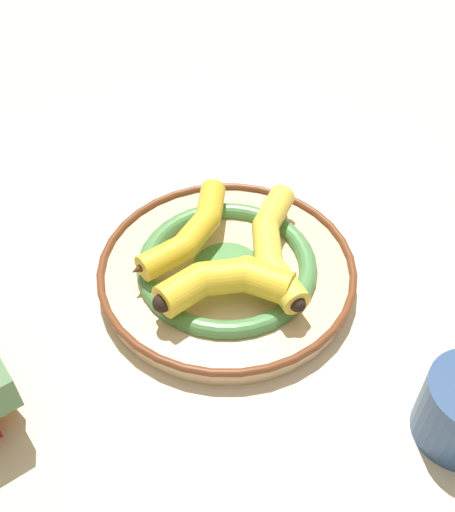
{
  "coord_description": "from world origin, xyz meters",
  "views": [
    {
      "loc": [
        0.05,
        -0.45,
        0.55
      ],
      "look_at": [
        0.0,
        0.04,
        0.04
      ],
      "focal_mm": 42.0,
      "sensor_mm": 36.0,
      "label": 1
    }
  ],
  "objects_px": {
    "decorative_bowl": "(228,270)",
    "banana_c": "(190,233)",
    "banana_a": "(274,243)",
    "banana_b": "(228,282)"
  },
  "relations": [
    {
      "from": "decorative_bowl",
      "to": "banana_c",
      "type": "relative_size",
      "value": 1.75
    },
    {
      "from": "decorative_bowl",
      "to": "banana_a",
      "type": "relative_size",
      "value": 1.51
    },
    {
      "from": "decorative_bowl",
      "to": "banana_b",
      "type": "bearing_deg",
      "value": -83.81
    },
    {
      "from": "decorative_bowl",
      "to": "banana_c",
      "type": "xyz_separation_m",
      "value": [
        -0.05,
        0.02,
        0.03
      ]
    },
    {
      "from": "decorative_bowl",
      "to": "banana_b",
      "type": "relative_size",
      "value": 1.82
    },
    {
      "from": "decorative_bowl",
      "to": "banana_a",
      "type": "distance_m",
      "value": 0.07
    },
    {
      "from": "banana_a",
      "to": "banana_c",
      "type": "height_order",
      "value": "same"
    },
    {
      "from": "banana_c",
      "to": "decorative_bowl",
      "type": "bearing_deg",
      "value": -93.58
    },
    {
      "from": "banana_b",
      "to": "banana_c",
      "type": "relative_size",
      "value": 0.96
    },
    {
      "from": "banana_b",
      "to": "banana_c",
      "type": "xyz_separation_m",
      "value": [
        -0.05,
        0.08,
        -0.0
      ]
    }
  ]
}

